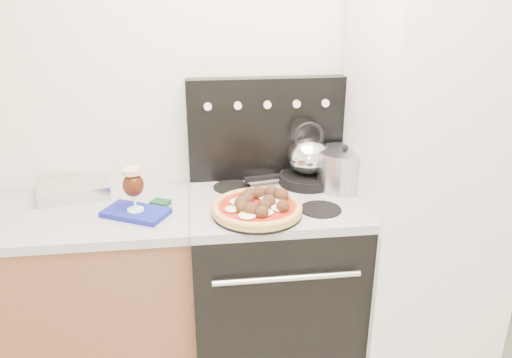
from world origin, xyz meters
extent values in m
cube|color=silver|center=(0.00, 1.50, 1.25)|extent=(3.50, 0.01, 2.50)
cube|color=brown|center=(-1.02, 1.20, 0.43)|extent=(1.45, 0.60, 0.86)
cube|color=#AEAEB5|center=(-1.02, 1.20, 0.88)|extent=(1.48, 0.63, 0.04)
cube|color=black|center=(0.08, 1.18, 0.44)|extent=(0.76, 0.65, 0.88)
cube|color=#ADADB2|center=(0.08, 1.18, 0.90)|extent=(0.76, 0.65, 0.04)
cube|color=black|center=(0.08, 1.45, 1.17)|extent=(0.76, 0.08, 0.50)
cube|color=silver|center=(0.78, 1.15, 0.95)|extent=(0.64, 0.68, 1.90)
cube|color=white|center=(-0.84, 1.37, 0.93)|extent=(0.36, 0.29, 0.06)
cube|color=navy|center=(-0.53, 1.12, 0.91)|extent=(0.31, 0.27, 0.02)
cylinder|color=black|center=(-0.02, 1.02, 0.93)|extent=(0.45, 0.45, 0.01)
cylinder|color=black|center=(0.27, 1.33, 0.94)|extent=(0.32, 0.32, 0.05)
cylinder|color=#ABACBE|center=(0.42, 1.26, 1.01)|extent=(0.26, 0.26, 0.18)
camera|label=1|loc=(-0.26, -0.88, 1.84)|focal=35.00mm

